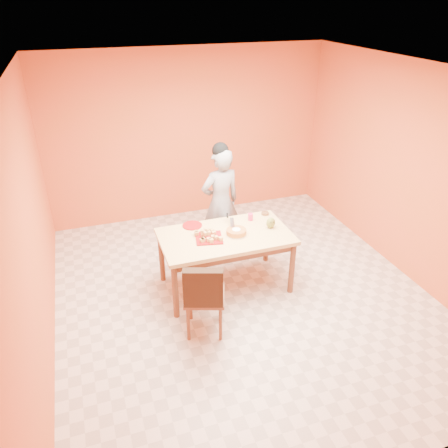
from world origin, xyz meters
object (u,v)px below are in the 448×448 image
object	(u,v)px
checker_tin	(265,213)
egg_ornament	(271,223)
dining_chair	(205,295)
dining_table	(225,241)
red_dinner_plate	(192,225)
sponge_cake	(236,232)
pastry_platter	(209,238)
magenta_glass	(250,217)
person	(221,203)

from	to	relation	value
checker_tin	egg_ornament	bearing A→B (deg)	-103.20
dining_chair	dining_table	bearing A→B (deg)	75.39
red_dinner_plate	sponge_cake	distance (m)	0.60
pastry_platter	checker_tin	xyz separation A→B (m)	(0.90, 0.38, 0.01)
magenta_glass	checker_tin	world-z (taller)	magenta_glass
dining_table	pastry_platter	size ratio (longest dim) A/B	5.11
person	pastry_platter	bearing A→B (deg)	54.50
dining_table	pastry_platter	distance (m)	0.24
dining_chair	egg_ornament	bearing A→B (deg)	52.42
pastry_platter	egg_ornament	size ratio (longest dim) A/B	2.19
magenta_glass	egg_ornament	bearing A→B (deg)	-59.90
dining_chair	egg_ornament	distance (m)	1.34
person	sponge_cake	size ratio (longest dim) A/B	6.40
pastry_platter	checker_tin	world-z (taller)	checker_tin
person	red_dinner_plate	bearing A→B (deg)	33.30
dining_chair	red_dinner_plate	distance (m)	1.13
dining_table	magenta_glass	size ratio (longest dim) A/B	17.49
dining_table	egg_ornament	size ratio (longest dim) A/B	11.17
egg_ornament	person	bearing A→B (deg)	110.27
person	magenta_glass	bearing A→B (deg)	101.95
egg_ornament	dining_chair	bearing A→B (deg)	-150.14
dining_chair	person	distance (m)	1.74
sponge_cake	egg_ornament	world-z (taller)	egg_ornament
dining_table	sponge_cake	xyz separation A→B (m)	(0.13, -0.04, 0.13)
red_dinner_plate	pastry_platter	bearing A→B (deg)	-74.29
red_dinner_plate	sponge_cake	world-z (taller)	sponge_cake
person	magenta_glass	size ratio (longest dim) A/B	17.20
pastry_platter	dining_table	bearing A→B (deg)	6.69
pastry_platter	red_dinner_plate	world-z (taller)	pastry_platter
person	checker_tin	bearing A→B (deg)	124.79
pastry_platter	checker_tin	size ratio (longest dim) A/B	3.07
egg_ornament	magenta_glass	bearing A→B (deg)	116.40
sponge_cake	dining_table	bearing A→B (deg)	164.35
person	red_dinner_plate	xyz separation A→B (m)	(-0.54, -0.49, -0.02)
dining_chair	sponge_cake	world-z (taller)	dining_chair
pastry_platter	egg_ornament	distance (m)	0.82
egg_ornament	magenta_glass	size ratio (longest dim) A/B	1.57
checker_tin	pastry_platter	bearing A→B (deg)	-157.31
dining_table	red_dinner_plate	xyz separation A→B (m)	(-0.32, 0.35, 0.10)
pastry_platter	red_dinner_plate	distance (m)	0.39
person	egg_ornament	distance (m)	0.93
dining_chair	sponge_cake	distance (m)	0.97
dining_chair	egg_ornament	xyz separation A→B (m)	(1.08, 0.71, 0.34)
dining_chair	checker_tin	distance (m)	1.61
person	red_dinner_plate	distance (m)	0.73
red_dinner_plate	checker_tin	bearing A→B (deg)	0.00
checker_tin	person	bearing A→B (deg)	133.61
dining_table	sponge_cake	world-z (taller)	sponge_cake
dining_chair	person	size ratio (longest dim) A/B	0.60
red_dinner_plate	egg_ornament	xyz separation A→B (m)	(0.92, -0.37, 0.06)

